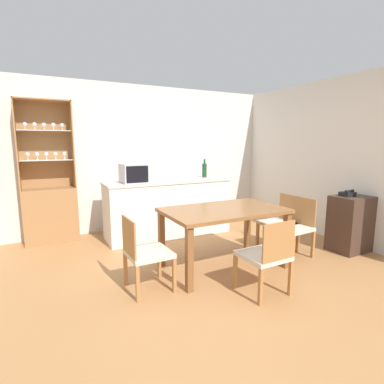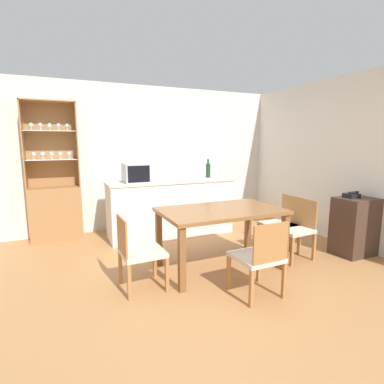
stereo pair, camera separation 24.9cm
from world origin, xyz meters
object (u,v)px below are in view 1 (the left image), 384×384
Objects in this scene: dining_chair_head_near at (266,256)px; dining_chair_side_right_near at (294,227)px; dining_chair_side_right_far at (280,222)px; dining_chair_side_left_near at (145,253)px; wine_bottle at (204,170)px; side_cabinet at (350,224)px; telephone at (348,194)px; microwave at (138,173)px; display_cabinet at (50,203)px; dining_table at (224,216)px.

dining_chair_head_near and dining_chair_side_right_near have the same top height.
dining_chair_side_right_far is 2.16m from dining_chair_side_left_near.
wine_bottle is at bearing 73.28° from dining_chair_head_near.
telephone is (-0.05, 0.04, 0.43)m from side_cabinet.
microwave is at bearing 143.14° from telephone.
side_cabinet reaches higher than dining_chair_side_left_near.
display_cabinet reaches higher than telephone.
dining_chair_head_near is at bearing 131.53° from dining_chair_side_right_far.
wine_bottle is at bearing 134.15° from dining_chair_side_left_near.
telephone is at bearing -36.86° from microwave.
wine_bottle is (0.67, 1.65, 0.41)m from dining_table.
dining_chair_side_left_near is at bearing -134.13° from wine_bottle.
side_cabinet is at bearing 10.82° from dining_chair_head_near.
dining_table is 1.10m from dining_chair_side_right_far.
microwave is 0.66× the size of side_cabinet.
dining_chair_side_right_near is at bearing 88.39° from dining_chair_side_left_near.
dining_chair_side_right_near is (-0.00, -0.27, 0.00)m from dining_chair_side_right_far.
dining_table is 0.82m from dining_chair_head_near.
dining_chair_head_near is 1.00× the size of side_cabinet.
microwave is at bearing 103.11° from dining_chair_head_near.
dining_chair_head_near is 1.98m from telephone.
wine_bottle is (-0.40, 1.52, 0.65)m from dining_chair_side_right_far.
dining_chair_side_right_far is (1.07, 0.91, 0.00)m from dining_chair_head_near.
telephone is (2.94, -0.18, 0.42)m from dining_chair_side_left_near.
telephone reaches higher than dining_chair_side_left_near.
microwave reaches higher than side_cabinet.
dining_chair_side_left_near is 2.14m from dining_chair_side_right_near.
display_cabinet reaches higher than side_cabinet.
dining_chair_side_right_far and dining_chair_side_left_near have the same top height.
display_cabinet is 2.35m from dining_chair_side_left_near.
wine_bottle reaches higher than dining_chair_side_right_near.
dining_chair_side_right_near is 0.93m from telephone.
dining_chair_side_left_near is at bearing 98.13° from dining_chair_side_right_far.
dining_chair_side_right_far is 0.99m from side_cabinet.
dining_chair_side_right_far is 2.28m from microwave.
dining_chair_side_right_near is 2.45m from microwave.
wine_bottle reaches higher than dining_chair_side_left_near.
side_cabinet is (0.86, -0.50, -0.01)m from dining_chair_side_right_far.
dining_table is 1.84× the size of side_cabinet.
display_cabinet is at bearing 147.44° from telephone.
display_cabinet reaches higher than dining_chair_side_left_near.
side_cabinet is at bearing -57.94° from wine_bottle.
dining_chair_side_left_near is at bearing 147.46° from dining_chair_head_near.
microwave is 1.61× the size of wine_bottle.
microwave is 3.10m from telephone.
telephone reaches higher than dining_table.
dining_chair_head_near is 2.61m from wine_bottle.
display_cabinet is 2.71× the size of side_cabinet.
dining_chair_side_right_near is (1.07, 0.65, 0.00)m from dining_chair_head_near.
dining_table is at bearing 98.08° from dining_chair_side_right_far.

